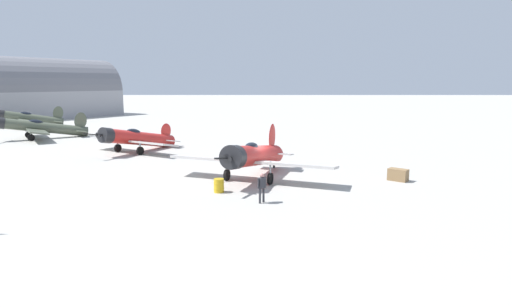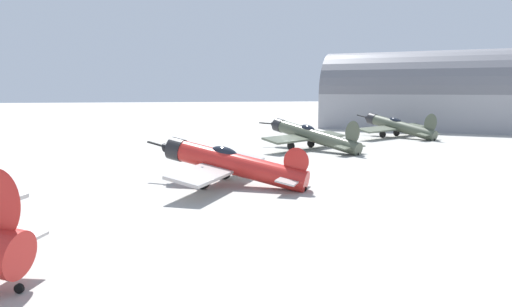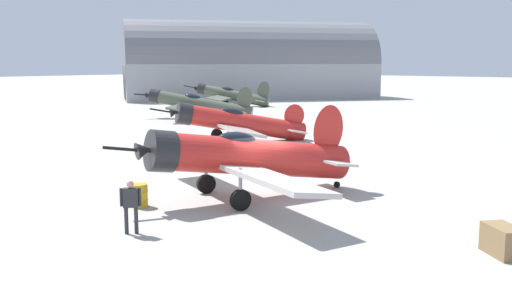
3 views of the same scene
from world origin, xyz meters
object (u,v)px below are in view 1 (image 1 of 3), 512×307
(airplane_foreground, at_px, (254,156))
(airplane_outer_stand, at_px, (29,118))
(fuel_drum, at_px, (219,185))
(airplane_mid_apron, at_px, (137,139))
(equipment_crate, at_px, (398,175))
(airplane_far_line, at_px, (41,127))
(ground_crew_mechanic, at_px, (262,185))

(airplane_foreground, distance_m, airplane_outer_stand, 50.03)
(airplane_foreground, xyz_separation_m, fuel_drum, (-3.60, 2.14, -1.25))
(airplane_foreground, relative_size, airplane_mid_apron, 1.22)
(airplane_mid_apron, bearing_deg, equipment_crate, 91.88)
(airplane_outer_stand, bearing_deg, airplane_far_line, 92.58)
(airplane_foreground, distance_m, equipment_crate, 10.24)
(airplane_far_line, xyz_separation_m, ground_crew_mechanic, (-27.95, -26.67, -0.36))
(airplane_far_line, xyz_separation_m, airplane_outer_stand, (13.85, 8.78, -0.03))
(airplane_mid_apron, relative_size, equipment_crate, 6.58)
(airplane_foreground, relative_size, fuel_drum, 13.55)
(airplane_foreground, xyz_separation_m, airplane_outer_stand, (35.82, 34.92, -0.31))
(airplane_far_line, distance_m, fuel_drum, 35.09)
(airplane_mid_apron, relative_size, fuel_drum, 11.10)
(airplane_far_line, bearing_deg, airplane_foreground, 106.87)
(airplane_mid_apron, bearing_deg, airplane_foreground, 75.58)
(fuel_drum, bearing_deg, airplane_foreground, -30.77)
(ground_crew_mechanic, bearing_deg, airplane_mid_apron, 166.56)
(ground_crew_mechanic, bearing_deg, airplane_foreground, 137.53)
(airplane_far_line, relative_size, fuel_drum, 11.11)
(ground_crew_mechanic, distance_m, fuel_drum, 3.63)
(airplane_outer_stand, xyz_separation_m, ground_crew_mechanic, (-41.81, -35.45, -0.33))
(fuel_drum, bearing_deg, airplane_outer_stand, 39.74)
(airplane_foreground, relative_size, ground_crew_mechanic, 6.82)
(airplane_mid_apron, relative_size, airplane_outer_stand, 0.81)
(airplane_outer_stand, height_order, fuel_drum, airplane_outer_stand)
(airplane_far_line, distance_m, equipment_crate, 42.64)
(equipment_crate, bearing_deg, airplane_mid_apron, 60.35)
(airplane_outer_stand, height_order, ground_crew_mechanic, airplane_outer_stand)
(equipment_crate, bearing_deg, fuel_drum, 104.74)
(ground_crew_mechanic, bearing_deg, fuel_drum, -179.19)
(airplane_foreground, bearing_deg, equipment_crate, 109.18)
(airplane_far_line, distance_m, ground_crew_mechanic, 38.64)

